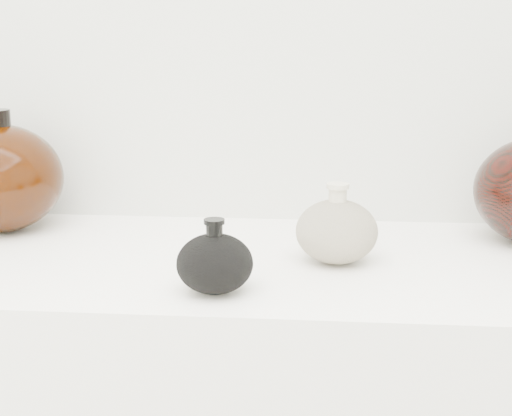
{
  "coord_description": "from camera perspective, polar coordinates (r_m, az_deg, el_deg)",
  "views": [
    {
      "loc": [
        0.09,
        -0.12,
        1.24
      ],
      "look_at": [
        -0.0,
        0.92,
        0.99
      ],
      "focal_mm": 50.0,
      "sensor_mm": 36.0,
      "label": 1
    }
  ],
  "objects": [
    {
      "name": "black_gourd_vase",
      "position": [
        0.97,
        -3.32,
        -4.41
      ],
      "size": [
        0.13,
        0.13,
        0.1
      ],
      "color": "black",
      "rests_on": "display_counter"
    },
    {
      "name": "cream_gourd_vase",
      "position": [
        1.1,
        6.47,
        -1.82
      ],
      "size": [
        0.15,
        0.15,
        0.12
      ],
      "color": "#C0AB92",
      "rests_on": "display_counter"
    }
  ]
}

